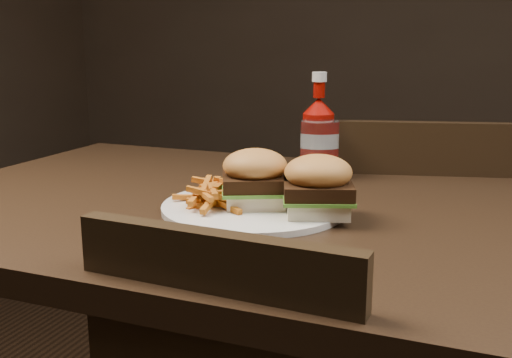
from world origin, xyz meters
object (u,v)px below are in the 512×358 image
at_px(plate, 254,207).
at_px(ketchup_bottle, 318,144).
at_px(tumbler, 319,151).
at_px(dining_table, 248,212).
at_px(chair_far, 402,284).

relative_size(plate, ketchup_bottle, 2.33).
bearing_deg(tumbler, plate, -97.44).
xyz_separation_m(dining_table, ketchup_bottle, (0.05, 0.26, 0.08)).
distance_m(dining_table, ketchup_bottle, 0.28).
distance_m(ketchup_bottle, tumbler, 0.05).
distance_m(dining_table, chair_far, 0.62).
bearing_deg(ketchup_bottle, dining_table, -100.67).
bearing_deg(chair_far, dining_table, 53.34).
height_order(plate, tumbler, tumbler).
relative_size(plate, tumbler, 2.49).
distance_m(dining_table, tumbler, 0.24).
distance_m(chair_far, ketchup_bottle, 0.48).
xyz_separation_m(dining_table, tumbler, (0.06, 0.22, 0.08)).
relative_size(dining_table, chair_far, 3.00).
xyz_separation_m(chair_far, tumbler, (-0.14, -0.28, 0.38)).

